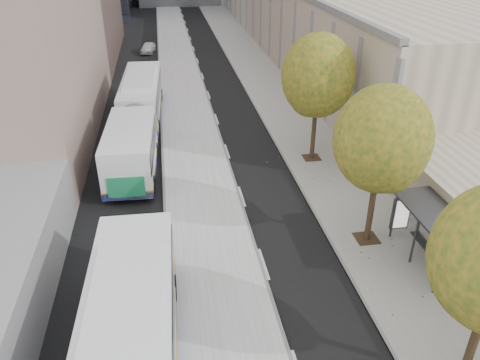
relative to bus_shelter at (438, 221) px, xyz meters
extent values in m
cube|color=#A7A7A7|center=(-9.56, 24.04, -2.11)|extent=(4.25, 150.00, 0.15)
cube|color=gray|center=(-1.56, 24.04, -2.15)|extent=(4.75, 150.00, 0.08)
cube|color=#383A3F|center=(-0.19, 0.04, 0.37)|extent=(1.90, 4.40, 0.10)
cylinder|color=#383A3F|center=(-0.89, -1.96, -0.91)|extent=(0.10, 0.10, 2.40)
cube|color=silver|center=(0.53, 0.04, -0.86)|extent=(0.04, 4.00, 2.10)
cylinder|color=black|center=(-2.09, -5.96, -0.56)|extent=(0.28, 0.28, 3.11)
cylinder|color=black|center=(-2.09, 2.04, -0.49)|extent=(0.28, 0.28, 3.24)
sphere|color=#1F4C15|center=(-2.09, 2.04, 3.08)|extent=(4.20, 4.20, 4.20)
cylinder|color=black|center=(-2.09, 11.04, -0.42)|extent=(0.28, 0.28, 3.38)
sphere|color=#1F4C15|center=(-2.09, 11.04, 3.29)|extent=(4.40, 4.40, 4.40)
cube|color=white|center=(-13.14, 16.28, -0.64)|extent=(3.46, 18.63, 3.09)
cube|color=black|center=(-13.14, 16.28, -0.08)|extent=(3.49, 17.89, 1.07)
cube|color=#1B8352|center=(-13.14, 7.04, -1.00)|extent=(1.96, 0.14, 1.19)
imported|color=silver|center=(-12.79, 41.76, -1.60)|extent=(2.00, 3.64, 1.17)
camera|label=1|loc=(-11.05, -15.11, 11.14)|focal=35.00mm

